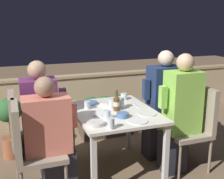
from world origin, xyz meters
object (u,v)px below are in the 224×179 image
(chair_left_far, at_px, (23,129))
(person_green_blouse, at_px, (180,114))
(chair_left_near, at_px, (29,144))
(person_coral_top, at_px, (51,138))
(potted_plant, at_px, (10,122))
(person_purple_stripe, at_px, (43,120))
(chair_right_near, at_px, (195,121))
(chair_right_far, at_px, (176,111))
(person_navy_jumper, at_px, (162,104))
(beer_bottle, at_px, (117,103))

(chair_left_far, distance_m, person_green_blouse, 1.69)
(chair_left_near, height_order, chair_left_far, same)
(chair_left_far, bearing_deg, person_green_blouse, -13.70)
(chair_left_near, relative_size, person_green_blouse, 0.72)
(person_coral_top, relative_size, potted_plant, 1.57)
(person_purple_stripe, distance_m, chair_right_near, 1.68)
(chair_right_near, distance_m, chair_right_far, 0.38)
(person_navy_jumper, xyz_separation_m, beer_bottle, (-0.65, -0.16, 0.13))
(chair_right_near, distance_m, potted_plant, 2.21)
(person_green_blouse, distance_m, potted_plant, 2.04)
(person_navy_jumper, height_order, potted_plant, person_navy_jumper)
(chair_left_far, bearing_deg, potted_plant, 103.45)
(chair_left_far, relative_size, beer_bottle, 4.21)
(person_purple_stripe, height_order, chair_right_far, person_purple_stripe)
(chair_left_far, relative_size, chair_right_near, 1.00)
(chair_right_far, bearing_deg, potted_plant, 163.15)
(chair_left_near, height_order, potted_plant, chair_left_near)
(chair_left_far, xyz_separation_m, chair_right_near, (1.84, -0.40, 0.00))
(potted_plant, bearing_deg, person_coral_top, -68.42)
(person_coral_top, xyz_separation_m, chair_left_far, (-0.24, 0.38, -0.03))
(person_navy_jumper, relative_size, potted_plant, 1.75)
(chair_left_far, xyz_separation_m, beer_bottle, (0.97, -0.18, 0.24))
(person_green_blouse, height_order, beer_bottle, person_green_blouse)
(chair_left_near, distance_m, beer_bottle, 1.00)
(person_green_blouse, relative_size, chair_right_far, 1.40)
(person_navy_jumper, bearing_deg, person_coral_top, -165.61)
(chair_left_far, bearing_deg, chair_left_near, -85.93)
(beer_bottle, bearing_deg, chair_left_far, 169.28)
(person_navy_jumper, bearing_deg, potted_plant, 161.30)
(person_green_blouse, xyz_separation_m, chair_right_far, (0.20, 0.38, -0.11))
(chair_left_near, relative_size, chair_right_far, 1.00)
(chair_left_near, height_order, person_coral_top, person_coral_top)
(person_purple_stripe, relative_size, potted_plant, 1.69)
(person_purple_stripe, bearing_deg, person_navy_jumper, -0.81)
(person_purple_stripe, bearing_deg, chair_left_near, -115.84)
(person_coral_top, xyz_separation_m, chair_right_far, (1.60, 0.36, -0.03))
(person_purple_stripe, xyz_separation_m, potted_plant, (-0.35, 0.58, -0.19))
(person_coral_top, height_order, beer_bottle, person_coral_top)
(chair_left_near, distance_m, person_purple_stripe, 0.43)
(chair_left_near, xyz_separation_m, person_navy_jumper, (1.60, 0.36, 0.11))
(person_coral_top, height_order, person_purple_stripe, person_purple_stripe)
(chair_left_far, bearing_deg, person_coral_top, -57.58)
(person_coral_top, xyz_separation_m, potted_plant, (-0.38, 0.95, -0.13))
(chair_left_far, xyz_separation_m, person_green_blouse, (1.64, -0.40, 0.11))
(chair_left_far, distance_m, chair_right_far, 1.83)
(chair_left_far, distance_m, person_navy_jumper, 1.63)
(chair_right_near, bearing_deg, beer_bottle, 166.14)
(chair_right_far, bearing_deg, person_navy_jumper, 180.00)
(chair_right_near, bearing_deg, person_green_blouse, 180.00)
(person_coral_top, bearing_deg, person_green_blouse, -0.92)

